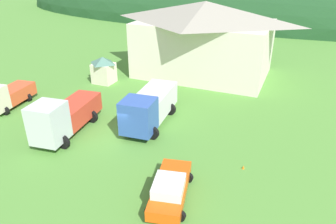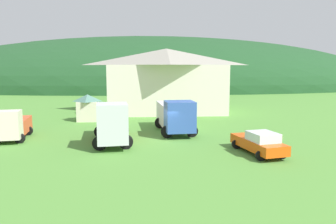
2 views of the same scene
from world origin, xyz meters
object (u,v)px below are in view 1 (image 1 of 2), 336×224
at_px(play_shed_cream, 104,70).
at_px(light_truck_cream, 6,95).
at_px(depot_building, 204,38).
at_px(tow_truck_silver, 64,116).
at_px(service_pickup_orange, 170,188).
at_px(traffic_cone_near_pickup, 243,169).
at_px(box_truck_blue, 149,106).

distance_m(play_shed_cream, light_truck_cream, 10.59).
bearing_deg(depot_building, tow_truck_silver, -106.07).
relative_size(light_truck_cream, service_pickup_orange, 1.06).
relative_size(tow_truck_silver, traffic_cone_near_pickup, 15.18).
relative_size(service_pickup_orange, traffic_cone_near_pickup, 10.47).
bearing_deg(tow_truck_silver, service_pickup_orange, 63.63).
bearing_deg(tow_truck_silver, traffic_cone_near_pickup, 86.86).
bearing_deg(light_truck_cream, box_truck_blue, 90.81).
distance_m(play_shed_cream, tow_truck_silver, 12.18).
relative_size(light_truck_cream, tow_truck_silver, 0.73).
bearing_deg(service_pickup_orange, box_truck_blue, -158.92).
distance_m(depot_building, traffic_cone_near_pickup, 20.55).
xyz_separation_m(depot_building, service_pickup_orange, (5.25, -22.86, -3.65)).
height_order(play_shed_cream, traffic_cone_near_pickup, play_shed_cream).
bearing_deg(box_truck_blue, traffic_cone_near_pickup, 63.92).
bearing_deg(play_shed_cream, depot_building, 38.79).
xyz_separation_m(play_shed_cream, light_truck_cream, (-4.66, -9.50, -0.32)).
xyz_separation_m(play_shed_cream, box_truck_blue, (9.43, -7.17, 0.11)).
bearing_deg(box_truck_blue, light_truck_cream, -85.99).
xyz_separation_m(light_truck_cream, traffic_cone_near_pickup, (22.81, -0.96, -1.26)).
relative_size(play_shed_cream, box_truck_blue, 0.39).
height_order(light_truck_cream, traffic_cone_near_pickup, light_truck_cream).
relative_size(box_truck_blue, service_pickup_orange, 1.50).
bearing_deg(tow_truck_silver, play_shed_cream, -168.21).
height_order(box_truck_blue, service_pickup_orange, box_truck_blue).
bearing_deg(service_pickup_orange, tow_truck_silver, -121.46).
distance_m(tow_truck_silver, box_truck_blue, 6.95).
distance_m(depot_building, box_truck_blue, 15.07).
bearing_deg(box_truck_blue, depot_building, 174.31).
distance_m(depot_building, tow_truck_silver, 20.12).
bearing_deg(depot_building, box_truck_blue, -90.30).
height_order(depot_building, traffic_cone_near_pickup, depot_building).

